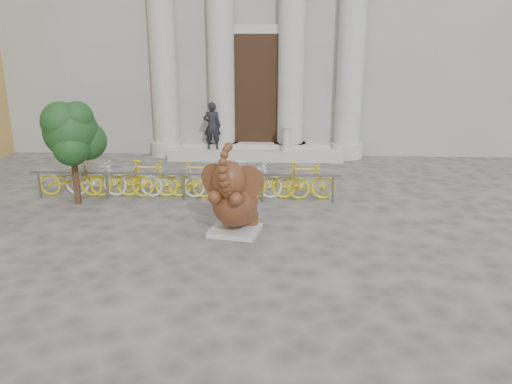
{
  "coord_description": "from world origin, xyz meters",
  "views": [
    {
      "loc": [
        0.87,
        -7.72,
        3.92
      ],
      "look_at": [
        0.4,
        1.65,
        1.1
      ],
      "focal_mm": 35.0,
      "sensor_mm": 36.0,
      "label": 1
    }
  ],
  "objects_px": {
    "tree": "(72,133)",
    "pedestrian": "(212,126)",
    "elephant_statue": "(234,200)",
    "bike_rack": "(185,179)"
  },
  "relations": [
    {
      "from": "tree",
      "to": "pedestrian",
      "type": "bearing_deg",
      "value": 62.36
    },
    {
      "from": "elephant_statue",
      "to": "tree",
      "type": "bearing_deg",
      "value": 167.61
    },
    {
      "from": "tree",
      "to": "elephant_statue",
      "type": "bearing_deg",
      "value": -23.95
    },
    {
      "from": "tree",
      "to": "pedestrian",
      "type": "height_order",
      "value": "tree"
    },
    {
      "from": "elephant_statue",
      "to": "pedestrian",
      "type": "distance_m",
      "value": 7.17
    },
    {
      "from": "bike_rack",
      "to": "pedestrian",
      "type": "height_order",
      "value": "pedestrian"
    },
    {
      "from": "tree",
      "to": "pedestrian",
      "type": "xyz_separation_m",
      "value": [
        2.72,
        5.19,
        -0.63
      ]
    },
    {
      "from": "elephant_statue",
      "to": "tree",
      "type": "xyz_separation_m",
      "value": [
        -4.12,
        1.83,
        1.07
      ]
    },
    {
      "from": "elephant_statue",
      "to": "bike_rack",
      "type": "height_order",
      "value": "elephant_statue"
    },
    {
      "from": "bike_rack",
      "to": "tree",
      "type": "xyz_separation_m",
      "value": [
        -2.6,
        -0.68,
        1.3
      ]
    }
  ]
}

